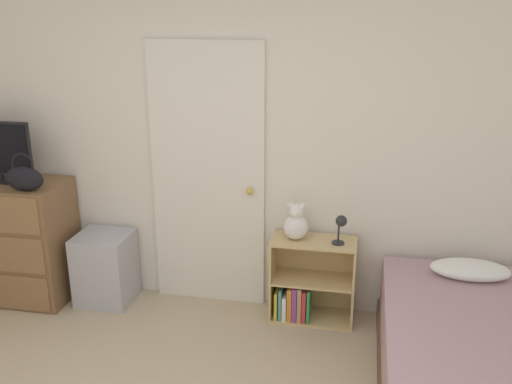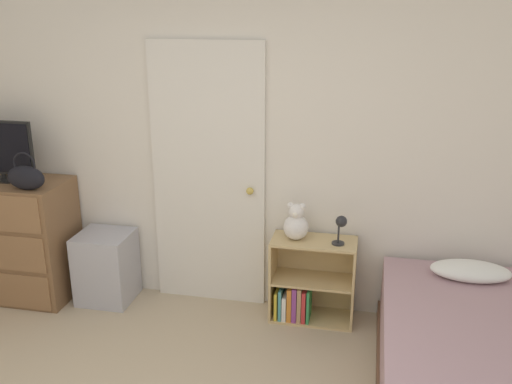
# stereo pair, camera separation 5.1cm
# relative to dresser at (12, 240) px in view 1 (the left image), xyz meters

# --- Properties ---
(wall_back) EXTENTS (10.00, 0.06, 2.55)m
(wall_back) POSITION_rel_dresser_xyz_m (1.76, 0.31, 0.79)
(wall_back) COLOR silver
(wall_back) RESTS_ON ground_plane
(door_closed) EXTENTS (0.88, 0.09, 2.04)m
(door_closed) POSITION_rel_dresser_xyz_m (1.57, 0.25, 0.53)
(door_closed) COLOR silver
(door_closed) RESTS_ON ground_plane
(dresser) EXTENTS (0.94, 0.52, 0.97)m
(dresser) POSITION_rel_dresser_xyz_m (0.00, 0.00, 0.00)
(dresser) COLOR brown
(dresser) RESTS_ON ground_plane
(handbag) EXTENTS (0.30, 0.11, 0.29)m
(handbag) POSITION_rel_dresser_xyz_m (0.30, -0.16, 0.58)
(handbag) COLOR black
(handbag) RESTS_ON dresser
(storage_bin) EXTENTS (0.42, 0.39, 0.56)m
(storage_bin) POSITION_rel_dresser_xyz_m (0.76, 0.06, -0.20)
(storage_bin) COLOR #ADADB7
(storage_bin) RESTS_ON ground_plane
(bookshelf) EXTENTS (0.62, 0.31, 0.64)m
(bookshelf) POSITION_rel_dresser_xyz_m (2.35, 0.11, -0.23)
(bookshelf) COLOR tan
(bookshelf) RESTS_ON ground_plane
(teddy_bear) EXTENTS (0.18, 0.18, 0.28)m
(teddy_bear) POSITION_rel_dresser_xyz_m (2.27, 0.10, 0.27)
(teddy_bear) COLOR silver
(teddy_bear) RESTS_ON bookshelf
(desk_lamp) EXTENTS (0.10, 0.10, 0.22)m
(desk_lamp) POSITION_rel_dresser_xyz_m (2.59, 0.06, 0.31)
(desk_lamp) COLOR #262628
(desk_lamp) RESTS_ON bookshelf
(bed) EXTENTS (1.18, 1.81, 0.61)m
(bed) POSITION_rel_dresser_xyz_m (3.48, -0.64, -0.23)
(bed) COLOR brown
(bed) RESTS_ON ground_plane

